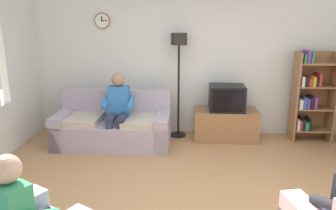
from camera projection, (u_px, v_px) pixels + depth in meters
name	position (u px, v px, depth m)	size (l,w,h in m)	color
ground_plane	(184.00, 207.00, 3.69)	(12.00, 12.00, 0.00)	#B27F51
back_wall_assembly	(188.00, 60.00, 5.91)	(6.20, 0.17, 2.70)	silver
couch	(114.00, 127.00, 5.47)	(1.90, 0.88, 0.90)	#A899A8
tv_stand	(225.00, 124.00, 5.75)	(1.10, 0.56, 0.54)	olive
tv	(227.00, 98.00, 5.60)	(0.60, 0.49, 0.44)	black
bookshelf	(310.00, 96.00, 5.59)	(0.68, 0.36, 1.58)	olive
floor_lamp	(179.00, 57.00, 5.60)	(0.28, 0.28, 1.85)	black
person_on_couch	(118.00, 107.00, 5.26)	(0.51, 0.54, 1.24)	#3372B2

